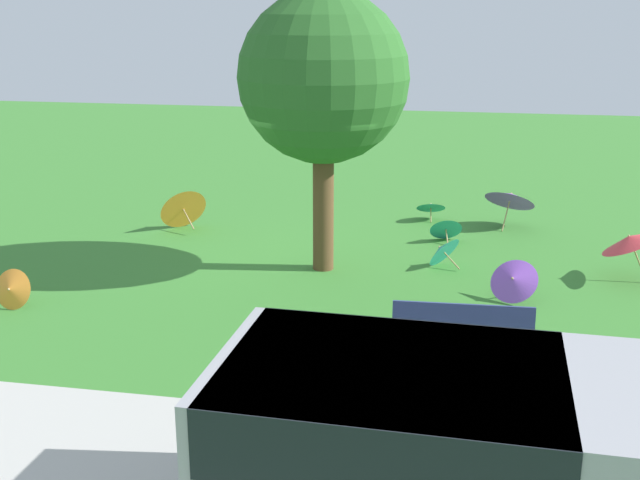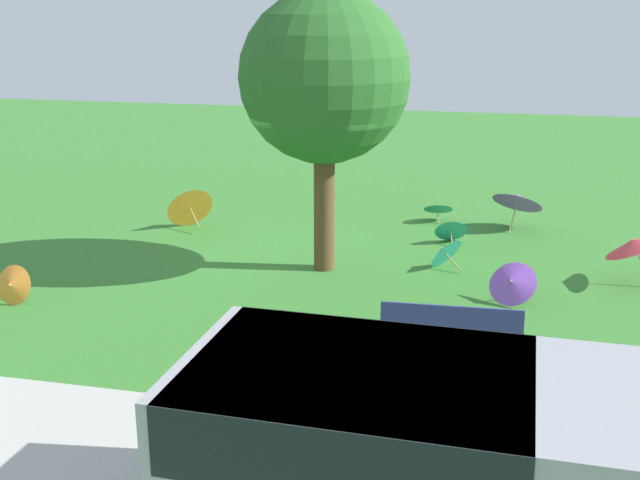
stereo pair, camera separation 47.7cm
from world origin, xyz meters
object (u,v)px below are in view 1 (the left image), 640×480
Objects in this scene: parasol_teal_0 at (442,250)px; park_bench at (461,336)px; parasol_orange_0 at (11,289)px; van_dark at (490,450)px; parasol_red_1 at (630,240)px; parasol_teal_1 at (431,206)px; parasol_orange_2 at (182,206)px; parasol_purple_0 at (510,198)px; parasol_teal_2 at (446,227)px; parasol_purple_1 at (513,280)px; shade_tree at (323,79)px.

park_bench is at bearing 95.49° from parasol_teal_0.
park_bench is at bearing 171.97° from parasol_orange_0.
parasol_red_1 is (-2.25, -6.97, -0.26)m from van_dark.
parasol_teal_1 is 0.58× the size of parasol_orange_2.
parasol_purple_0 is 1.94× the size of parasol_teal_1.
parasol_teal_0 reaches higher than parasol_teal_2.
parasol_purple_0 reaches higher than parasol_purple_1.
parasol_orange_0 is (4.01, 2.57, -2.76)m from shade_tree.
parasol_purple_1 is 0.79× the size of parasol_orange_2.
shade_tree is 4.05× the size of parasol_orange_2.
parasol_purple_0 reaches higher than parasol_teal_2.
van_dark is 3.24m from park_bench.
parasol_teal_0 is at bearing -166.45° from shade_tree.
park_bench is 2.11× the size of parasol_teal_0.
park_bench reaches higher than parasol_teal_2.
parasol_purple_0 is 1.83× the size of parasol_teal_2.
parasol_purple_1 is (-6.99, -1.64, 0.03)m from parasol_orange_0.
park_bench is at bearing 135.23° from parasol_orange_2.
parasol_orange_0 is 7.45m from parasol_teal_2.
parasol_teal_2 is at bearing 103.83° from parasol_teal_1.
parasol_orange_0 is 7.17m from parasol_purple_1.
parasol_red_1 is at bearing 168.84° from parasol_orange_2.
parasol_teal_0 is at bearing -2.85° from parasol_red_1.
parasol_teal_1 is at bearing -43.44° from parasol_red_1.
parasol_orange_0 is at bearing 18.19° from parasol_red_1.
park_bench is 0.37× the size of shade_tree.
shade_tree is at bearing 3.76° from parasol_red_1.
parasol_purple_1 reaches higher than parasol_teal_1.
parasol_teal_0 is at bearing -152.85° from parasol_orange_0.
parasol_teal_1 is at bearing -76.17° from parasol_teal_2.
parasol_orange_0 is 0.97× the size of parasol_teal_1.
parasol_teal_0 is at bearing -52.24° from parasol_purple_1.
parasol_purple_1 is (-1.07, 2.90, 0.06)m from parasol_teal_2.
parasol_teal_2 is at bearing -178.87° from parasol_orange_2.
parasol_orange_2 is at bearing -24.77° from parasol_purple_1.
park_bench is 2.43× the size of parasol_teal_2.
parasol_orange_0 is at bearing 37.50° from parasol_teal_2.
parasol_purple_0 is at bearing -168.38° from parasol_orange_2.
parasol_red_1 reaches higher than parasol_orange_2.
parasol_teal_1 is at bearing -84.49° from van_dark.
parasol_orange_2 is (6.17, 1.27, -0.14)m from parasol_purple_0.
parasol_orange_2 reaches higher than parasol_purple_1.
park_bench is 4.88m from shade_tree.
shade_tree reaches higher than parasol_purple_1.
parasol_purple_0 reaches higher than parasol_teal_0.
shade_tree is 6.97× the size of parasol_teal_1.
shade_tree is 3.60× the size of parasol_purple_0.
parasol_teal_1 is (-1.56, -3.35, -2.76)m from shade_tree.
shade_tree is at bearing -147.33° from parasol_orange_0.
parasol_red_1 is (-8.78, -2.89, 0.36)m from parasol_orange_0.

